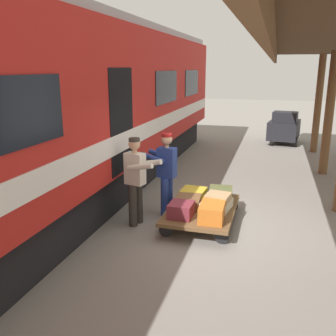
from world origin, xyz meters
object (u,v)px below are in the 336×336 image
object	(u,v)px
suitcase_cream_canvas	(217,205)
suitcase_tan_vintage	(218,198)
suitcase_brown_leather	(188,202)
suitcase_burgundy_valise	(181,210)
train_car	(53,113)
luggage_cart	(202,210)
porter_in_overalls	(166,172)
porter_by_door	(136,179)
baggage_tug	(284,128)
suitcase_yellow_case	(193,193)
suitcase_orange_carryall	(212,212)
suitcase_olive_duffel	(221,194)

from	to	relation	value
suitcase_cream_canvas	suitcase_tan_vintage	size ratio (longest dim) A/B	1.37
suitcase_brown_leather	suitcase_burgundy_valise	world-z (taller)	suitcase_burgundy_valise
train_car	luggage_cart	world-z (taller)	train_car
suitcase_brown_leather	porter_in_overalls	xyz separation A→B (m)	(0.51, -0.21, 0.52)
porter_by_door	suitcase_burgundy_valise	bearing A→B (deg)	172.30
porter_by_door	baggage_tug	size ratio (longest dim) A/B	0.93
train_car	suitcase_yellow_case	xyz separation A→B (m)	(-2.80, -0.60, -1.65)
suitcase_brown_leather	suitcase_burgundy_valise	distance (m)	0.54
suitcase_orange_carryall	suitcase_tan_vintage	size ratio (longest dim) A/B	1.44
baggage_tug	suitcase_olive_duffel	bearing A→B (deg)	80.57
suitcase_tan_vintage	suitcase_orange_carryall	bearing A→B (deg)	87.09
train_car	suitcase_burgundy_valise	size ratio (longest dim) A/B	37.83
luggage_cart	suitcase_cream_canvas	xyz separation A→B (m)	(-0.28, -0.00, 0.13)
train_car	luggage_cart	bearing A→B (deg)	-178.80
luggage_cart	suitcase_yellow_case	world-z (taller)	suitcase_yellow_case
baggage_tug	suitcase_orange_carryall	bearing A→B (deg)	81.65
suitcase_olive_duffel	porter_by_door	distance (m)	1.82
suitcase_olive_duffel	baggage_tug	bearing A→B (deg)	-99.43
suitcase_tan_vintage	porter_by_door	distance (m)	1.59
suitcase_cream_canvas	suitcase_orange_carryall	xyz separation A→B (m)	(0.00, 0.54, 0.06)
suitcase_yellow_case	porter_in_overalls	world-z (taller)	porter_in_overalls
suitcase_cream_canvas	porter_in_overalls	bearing A→B (deg)	-11.29
porter_in_overalls	porter_by_door	world-z (taller)	same
suitcase_brown_leather	suitcase_orange_carryall	distance (m)	0.78
luggage_cart	suitcase_burgundy_valise	world-z (taller)	suitcase_burgundy_valise
suitcase_yellow_case	suitcase_olive_duffel	bearing A→B (deg)	180.00
luggage_cart	suitcase_tan_vintage	distance (m)	0.43
luggage_cart	suitcase_orange_carryall	bearing A→B (deg)	117.90
luggage_cart	porter_by_door	xyz separation A→B (m)	(1.19, 0.41, 0.65)
suitcase_yellow_case	suitcase_burgundy_valise	xyz separation A→B (m)	(0.00, 1.07, 0.04)
suitcase_yellow_case	baggage_tug	bearing A→B (deg)	-103.27
suitcase_orange_carryall	suitcase_olive_duffel	size ratio (longest dim) A/B	1.01
suitcase_yellow_case	porter_in_overalls	xyz separation A→B (m)	(0.51, 0.32, 0.52)
suitcase_burgundy_valise	porter_by_door	bearing A→B (deg)	-7.70
suitcase_burgundy_valise	suitcase_brown_leather	bearing A→B (deg)	-90.00
suitcase_olive_duffel	porter_in_overalls	distance (m)	1.23
suitcase_brown_leather	suitcase_olive_duffel	world-z (taller)	suitcase_olive_duffel
train_car	suitcase_cream_canvas	world-z (taller)	train_car
luggage_cart	suitcase_olive_duffel	distance (m)	0.63
porter_by_door	train_car	bearing A→B (deg)	-10.45
train_car	luggage_cart	xyz separation A→B (m)	(-3.09, -0.06, -1.79)
suitcase_orange_carryall	suitcase_tan_vintage	distance (m)	0.52
suitcase_olive_duffel	porter_by_door	bearing A→B (deg)	32.76
train_car	suitcase_olive_duffel	size ratio (longest dim) A/B	28.66
suitcase_burgundy_valise	train_car	bearing A→B (deg)	-9.56
suitcase_yellow_case	suitcase_tan_vintage	world-z (taller)	suitcase_tan_vintage
suitcase_cream_canvas	suitcase_yellow_case	world-z (taller)	suitcase_yellow_case
suitcase_burgundy_valise	baggage_tug	xyz separation A→B (m)	(-1.92, -9.22, 0.18)
suitcase_orange_carryall	suitcase_burgundy_valise	xyz separation A→B (m)	(0.57, 0.00, -0.02)
porter_by_door	suitcase_brown_leather	bearing A→B (deg)	-155.52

